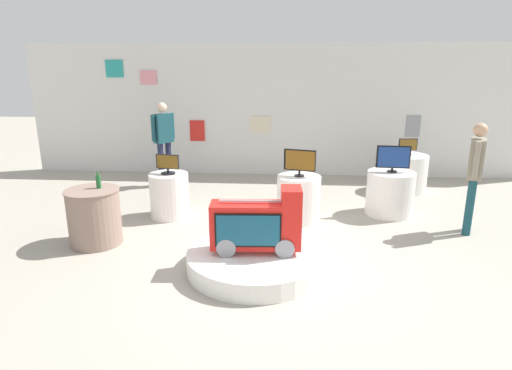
{
  "coord_description": "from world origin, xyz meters",
  "views": [
    {
      "loc": [
        0.11,
        -5.07,
        2.51
      ],
      "look_at": [
        -0.3,
        0.58,
        0.89
      ],
      "focal_mm": 29.98,
      "sensor_mm": 36.0,
      "label": 1
    }
  ],
  "objects": [
    {
      "name": "ground_plane",
      "position": [
        0.0,
        0.0,
        0.0
      ],
      "size": [
        30.0,
        30.0,
        0.0
      ],
      "primitive_type": "plane",
      "color": "#A8A091"
    },
    {
      "name": "tv_on_far_right",
      "position": [
        0.33,
        1.65,
        1.0
      ],
      "size": [
        0.51,
        0.17,
        0.44
      ],
      "color": "black",
      "rests_on": "display_pedestal_far_right"
    },
    {
      "name": "display_pedestal_left_rear",
      "position": [
        -1.84,
        1.66,
        0.37
      ],
      "size": [
        0.65,
        0.65,
        0.75
      ],
      "primitive_type": "cylinder",
      "color": "white",
      "rests_on": "ground"
    },
    {
      "name": "shopper_browsing_near_truck",
      "position": [
        2.9,
        1.27,
        0.99
      ],
      "size": [
        0.33,
        0.52,
        1.68
      ],
      "color": "#194751",
      "rests_on": "ground"
    },
    {
      "name": "display_pedestal_right_rear",
      "position": [
        1.89,
        2.05,
        0.37
      ],
      "size": [
        0.8,
        0.8,
        0.75
      ],
      "primitive_type": "cylinder",
      "color": "white",
      "rests_on": "ground"
    },
    {
      "name": "display_pedestal_far_right",
      "position": [
        0.33,
        1.65,
        0.37
      ],
      "size": [
        0.71,
        0.71,
        0.75
      ],
      "primitive_type": "cylinder",
      "color": "white",
      "rests_on": "ground"
    },
    {
      "name": "back_wall_display",
      "position": [
        -0.01,
        4.71,
        1.47
      ],
      "size": [
        11.65,
        0.13,
        2.95
      ],
      "color": "silver",
      "rests_on": "ground"
    },
    {
      "name": "display_pedestal_center_rear",
      "position": [
        2.52,
        3.5,
        0.37
      ],
      "size": [
        0.86,
        0.86,
        0.75
      ],
      "primitive_type": "cylinder",
      "color": "white",
      "rests_on": "ground"
    },
    {
      "name": "side_table_round",
      "position": [
        -2.6,
        0.47,
        0.41
      ],
      "size": [
        0.76,
        0.76,
        0.81
      ],
      "color": "gray",
      "rests_on": "ground"
    },
    {
      "name": "shopper_browsing_rear",
      "position": [
        -2.43,
        3.53,
        1.03
      ],
      "size": [
        0.39,
        0.46,
        1.75
      ],
      "color": "#1E233F",
      "rests_on": "ground"
    },
    {
      "name": "bottle_on_side_table",
      "position": [
        -2.53,
        0.55,
        0.91
      ],
      "size": [
        0.07,
        0.07,
        0.24
      ],
      "color": "#195926",
      "rests_on": "side_table_round"
    },
    {
      "name": "tv_on_left_rear",
      "position": [
        -1.83,
        1.66,
        0.91
      ],
      "size": [
        0.4,
        0.24,
        0.33
      ],
      "color": "black",
      "rests_on": "display_pedestal_left_rear"
    },
    {
      "name": "novelty_firetruck_tv",
      "position": [
        -0.23,
        -0.17,
        0.58
      ],
      "size": [
        1.13,
        0.44,
        0.83
      ],
      "color": "gray",
      "rests_on": "main_display_pedestal"
    },
    {
      "name": "tv_on_center_rear",
      "position": [
        2.52,
        3.49,
        0.93
      ],
      "size": [
        0.37,
        0.17,
        0.33
      ],
      "color": "black",
      "rests_on": "display_pedestal_center_rear"
    },
    {
      "name": "main_display_pedestal",
      "position": [
        -0.25,
        -0.17,
        0.12
      ],
      "size": [
        1.73,
        1.73,
        0.24
      ],
      "primitive_type": "cylinder",
      "color": "white",
      "rests_on": "ground"
    },
    {
      "name": "tv_on_right_rear",
      "position": [
        1.9,
        2.04,
        0.99
      ],
      "size": [
        0.55,
        0.16,
        0.45
      ],
      "color": "black",
      "rests_on": "display_pedestal_right_rear"
    }
  ]
}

